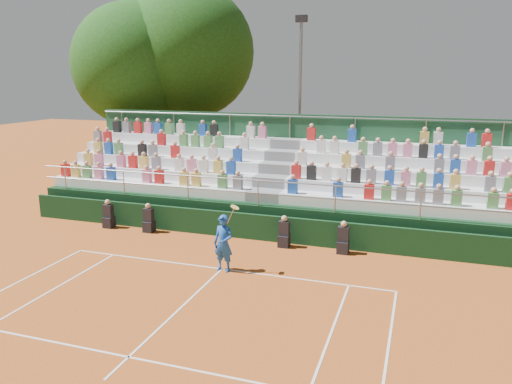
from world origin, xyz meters
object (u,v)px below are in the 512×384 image
(tennis_player, at_px, (224,243))
(floodlight_mast, at_px, (300,92))
(tree_east, at_px, (188,52))
(tree_west, at_px, (134,65))

(tennis_player, relative_size, floodlight_mast, 0.24)
(tree_east, height_order, floodlight_mast, tree_east)
(tree_west, xyz_separation_m, floodlight_mast, (9.96, 0.04, -1.46))
(tree_west, relative_size, tree_east, 0.90)
(tree_east, bearing_deg, floodlight_mast, -12.14)
(tennis_player, xyz_separation_m, tree_east, (-7.76, 13.74, 6.54))
(tennis_player, height_order, tree_east, tree_east)
(floodlight_mast, bearing_deg, tree_west, -179.79)
(tree_east, bearing_deg, tennis_player, -60.55)
(tennis_player, bearing_deg, tree_west, 130.82)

